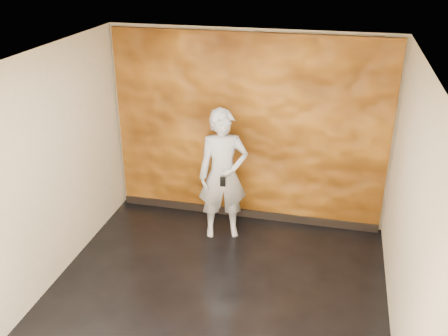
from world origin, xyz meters
TOP-DOWN VIEW (x-y plane):
  - room at (0.00, 0.00)m, footprint 4.02×4.02m
  - feature_wall at (0.00, 1.96)m, footprint 3.90×0.06m
  - baseboard at (0.00, 1.92)m, footprint 3.90×0.04m
  - man at (-0.23, 1.38)m, footprint 0.78×0.64m
  - phone at (-0.16, 1.10)m, footprint 0.07×0.02m

SIDE VIEW (x-z plane):
  - baseboard at x=0.00m, z-range 0.00..0.12m
  - man at x=-0.23m, z-range 0.00..1.86m
  - phone at x=-0.16m, z-range 0.90..1.04m
  - feature_wall at x=0.00m, z-range 0.00..2.75m
  - room at x=0.00m, z-range -0.01..2.81m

